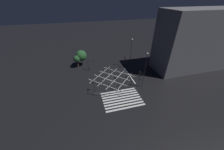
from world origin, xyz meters
TOP-DOWN VIEW (x-y plane):
  - ground_plane at (0.00, 0.00)m, footprint 200.00×200.00m
  - road_markings at (0.31, -6.95)m, footprint 14.65×20.58m
  - office_building at (32.36, 0.01)m, footprint 33.73×10.06m
  - traffic_light_ne_cross at (6.36, 5.50)m, footprint 0.36×1.91m
  - traffic_light_sw_cross at (-6.43, -5.74)m, footprint 0.36×2.11m
  - traffic_light_nw_main at (-5.52, 6.31)m, footprint 2.38×0.36m
  - traffic_light_median_south at (-0.18, -5.10)m, footprint 0.36×2.71m
  - traffic_light_se_main at (6.28, -6.09)m, footprint 0.39×0.36m
  - traffic_light_se_cross at (7.05, -5.41)m, footprint 0.36×2.72m
  - street_lamp_east at (9.00, -3.68)m, footprint 0.52×0.52m
  - street_lamp_west at (8.16, 5.33)m, footprint 0.51×0.51m
  - street_tree_near at (-10.12, 9.76)m, footprint 2.42×2.42m
  - street_tree_far at (-8.55, 10.80)m, footprint 3.85×3.85m
  - pedestrian_railing at (-2.14, -8.12)m, footprint 8.96×2.40m

SIDE VIEW (x-z plane):
  - ground_plane at x=0.00m, z-range 0.00..0.00m
  - road_markings at x=0.31m, z-range 0.00..0.01m
  - pedestrian_railing at x=-2.14m, z-range 0.14..1.19m
  - traffic_light_median_south at x=-0.18m, z-range 0.78..4.09m
  - traffic_light_sw_cross at x=-6.43m, z-range 0.82..4.38m
  - traffic_light_nw_main at x=-5.52m, z-range 0.90..4.76m
  - traffic_light_ne_cross at x=6.36m, z-range 0.92..4.95m
  - traffic_light_se_cross at x=7.05m, z-range 0.97..5.03m
  - traffic_light_se_main at x=6.28m, z-range 0.91..5.16m
  - street_tree_near at x=-10.12m, z-range 1.05..5.64m
  - street_tree_far at x=-8.55m, z-range 1.01..6.89m
  - street_lamp_east at x=9.00m, z-range 1.81..10.87m
  - street_lamp_west at x=8.16m, z-range 1.90..12.24m
  - office_building at x=32.36m, z-range 0.00..19.11m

